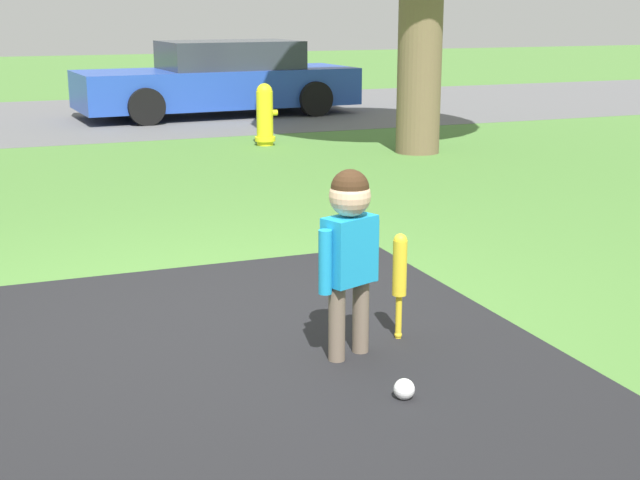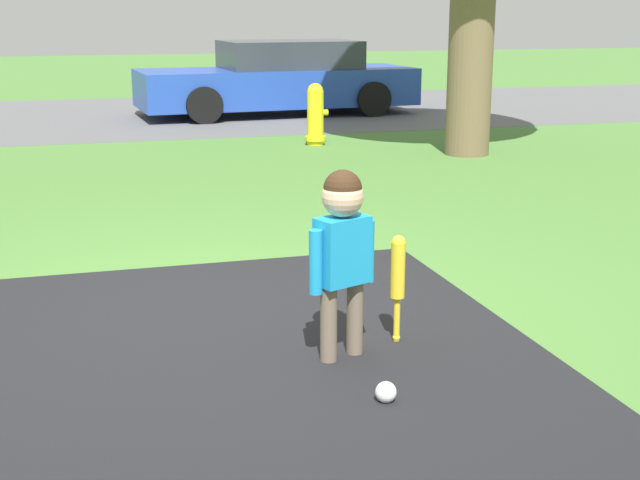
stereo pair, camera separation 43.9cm
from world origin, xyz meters
The scene contains 7 objects.
ground_plane centered at (0.00, 0.00, 0.00)m, with size 60.00×60.00×0.00m, color #477533.
street_strip centered at (0.00, 10.07, 0.00)m, with size 40.00×6.00×0.01m.
child centered at (0.57, -0.89, 0.63)m, with size 0.37×0.23×0.97m.
baseball_bat centered at (0.92, -0.76, 0.38)m, with size 0.08×0.08×0.58m.
sports_ball centered at (0.60, -1.46, 0.05)m, with size 0.10×0.10×0.10m.
fire_hydrant centered at (2.42, 6.14, 0.39)m, with size 0.30×0.27×0.79m.
parked_car centered at (2.77, 9.59, 0.57)m, with size 4.61×2.00×1.20m.
Camera 1 is at (-1.12, -4.80, 1.73)m, focal length 50.00 mm.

